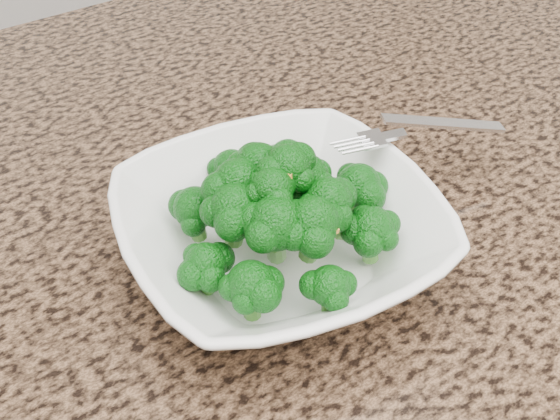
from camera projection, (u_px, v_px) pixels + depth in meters
granite_counter at (160, 356)px, 0.48m from camera, size 1.64×1.04×0.03m
bowl at (280, 233)px, 0.51m from camera, size 0.26×0.26×0.06m
broccoli_pile at (280, 167)px, 0.47m from camera, size 0.20×0.20×0.06m
garlic_topping at (280, 124)px, 0.45m from camera, size 0.12×0.12×0.01m
fork at (396, 134)px, 0.55m from camera, size 0.18×0.10×0.01m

